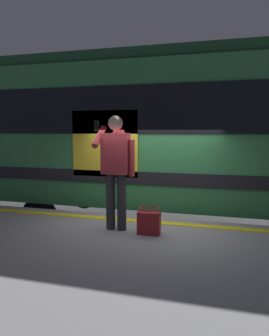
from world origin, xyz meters
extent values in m
plane|color=#3D3D3F|center=(0.00, 0.00, 0.00)|extent=(23.74, 23.74, 0.00)
cube|color=yellow|center=(0.00, 0.30, 0.98)|extent=(11.79, 0.16, 0.01)
cube|color=slate|center=(0.00, -1.20, 0.08)|extent=(15.65, 0.08, 0.16)
cube|color=slate|center=(0.00, -2.63, 0.08)|extent=(15.65, 0.08, 0.16)
cube|color=#2D723F|center=(-1.03, -1.91, 2.38)|extent=(11.29, 2.99, 2.85)
cube|color=#1B4426|center=(-1.03, -1.91, 3.92)|extent=(11.07, 2.75, 0.24)
cube|color=black|center=(-1.03, -0.41, 2.88)|extent=(10.73, 0.03, 0.90)
cube|color=black|center=(-1.03, -0.41, 1.59)|extent=(10.73, 0.03, 0.24)
cube|color=gold|center=(0.95, -0.40, 2.23)|extent=(1.33, 0.02, 1.28)
cylinder|color=black|center=(2.64, -0.72, 0.58)|extent=(0.84, 0.12, 0.84)
cylinder|color=black|center=(2.64, -3.11, 0.58)|extent=(0.84, 0.12, 0.84)
cylinder|color=#262628|center=(0.23, 0.80, 1.41)|extent=(0.14, 0.14, 0.87)
cylinder|color=#262628|center=(0.41, 0.80, 1.41)|extent=(0.14, 0.14, 0.87)
cube|color=maroon|center=(0.32, 0.80, 2.15)|extent=(0.40, 0.24, 0.61)
sphere|color=maroon|center=(0.32, 0.64, 2.43)|extent=(0.20, 0.20, 0.20)
sphere|color=beige|center=(0.32, 0.80, 2.60)|extent=(0.22, 0.22, 0.22)
cylinder|color=maroon|center=(0.07, 0.80, 2.09)|extent=(0.09, 0.09, 0.55)
cylinder|color=maroon|center=(0.55, 0.88, 2.40)|extent=(0.09, 0.42, 0.33)
cube|color=black|center=(0.55, 0.98, 2.56)|extent=(0.07, 0.02, 0.15)
cube|color=maroon|center=(-0.22, 0.88, 1.14)|extent=(0.33, 0.16, 0.33)
torus|color=maroon|center=(-0.22, 0.88, 1.37)|extent=(0.30, 0.30, 0.02)
camera|label=1|loc=(-1.13, 5.09, 2.50)|focal=32.35mm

